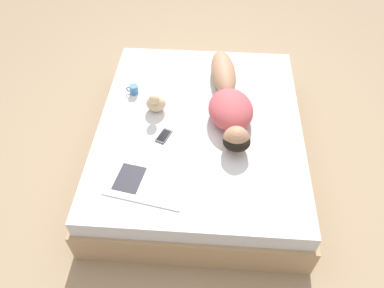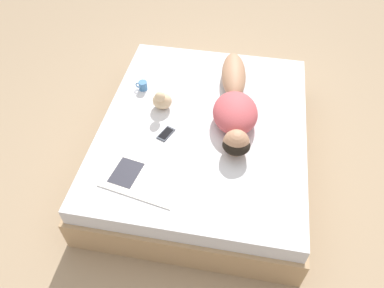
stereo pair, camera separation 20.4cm
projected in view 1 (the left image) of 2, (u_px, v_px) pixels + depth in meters
name	position (u px, v px, depth m)	size (l,w,h in m)	color
ground_plane	(199.00, 157.00, 3.34)	(12.00, 12.00, 0.00)	#9E8466
bed	(200.00, 141.00, 3.17)	(1.68, 2.04, 0.44)	tan
person	(229.00, 102.00, 3.03)	(0.41, 1.26, 0.20)	#A37556
open_magazine	(147.00, 182.00, 2.60)	(0.61, 0.44, 0.01)	silver
coffee_mug	(134.00, 89.00, 3.21)	(0.10, 0.07, 0.08)	teal
cell_phone	(164.00, 136.00, 2.90)	(0.13, 0.17, 0.01)	#333842
plush_toy	(156.00, 103.00, 3.04)	(0.16, 0.17, 0.20)	#D1B289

